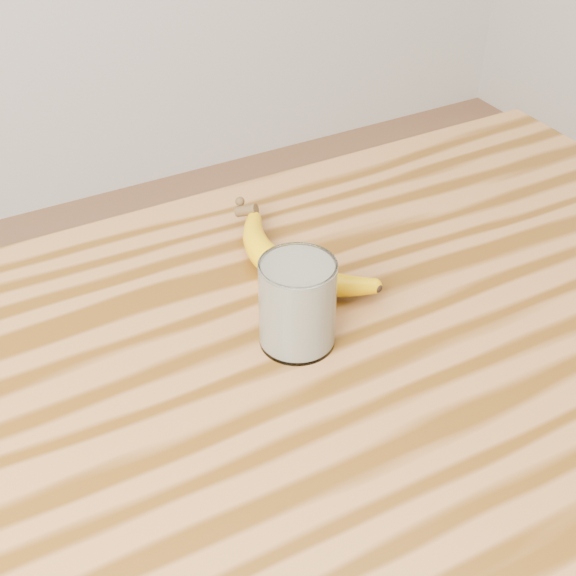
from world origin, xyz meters
TOP-DOWN VIEW (x-y plane):
  - table at (0.00, 0.00)m, footprint 1.20×0.80m
  - smoothie_glass at (0.00, 0.07)m, footprint 0.08×0.08m
  - banana at (0.04, 0.17)m, footprint 0.18×0.31m

SIDE VIEW (x-z plane):
  - table at x=0.00m, z-range 0.32..1.22m
  - banana at x=0.04m, z-range 0.90..0.94m
  - smoothie_glass at x=0.00m, z-range 0.90..1.00m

